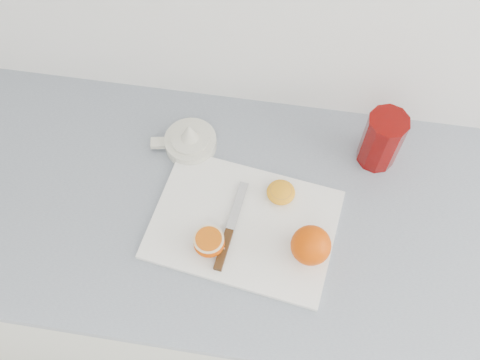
# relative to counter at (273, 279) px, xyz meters

# --- Properties ---
(counter) EXTENTS (2.31, 0.64, 0.89)m
(counter) POSITION_rel_counter_xyz_m (0.00, 0.00, 0.00)
(counter) COLOR silver
(counter) RESTS_ON ground
(cutting_board) EXTENTS (0.43, 0.33, 0.01)m
(cutting_board) POSITION_rel_counter_xyz_m (-0.08, -0.04, 0.45)
(cutting_board) COLOR white
(cutting_board) RESTS_ON counter
(whole_orange) EXTENTS (0.08, 0.08, 0.08)m
(whole_orange) POSITION_rel_counter_xyz_m (0.06, -0.09, 0.50)
(whole_orange) COLOR #CD4500
(whole_orange) RESTS_ON cutting_board
(half_orange) EXTENTS (0.07, 0.07, 0.04)m
(half_orange) POSITION_rel_counter_xyz_m (-0.15, -0.11, 0.48)
(half_orange) COLOR #CD4500
(half_orange) RESTS_ON cutting_board
(squeezed_shell) EXTENTS (0.06, 0.06, 0.03)m
(squeezed_shell) POSITION_rel_counter_xyz_m (-0.01, 0.04, 0.47)
(squeezed_shell) COLOR orange
(squeezed_shell) RESTS_ON cutting_board
(paring_knife) EXTENTS (0.04, 0.21, 0.01)m
(paring_knife) POSITION_rel_counter_xyz_m (-0.11, -0.09, 0.46)
(paring_knife) COLOR #43250F
(paring_knife) RESTS_ON cutting_board
(citrus_juicer) EXTENTS (0.15, 0.12, 0.08)m
(citrus_juicer) POSITION_rel_counter_xyz_m (-0.24, 0.14, 0.47)
(citrus_juicer) COLOR white
(citrus_juicer) RESTS_ON counter
(red_tumbler) EXTENTS (0.09, 0.09, 0.15)m
(red_tumbler) POSITION_rel_counter_xyz_m (0.19, 0.18, 0.51)
(red_tumbler) COLOR #690402
(red_tumbler) RESTS_ON counter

